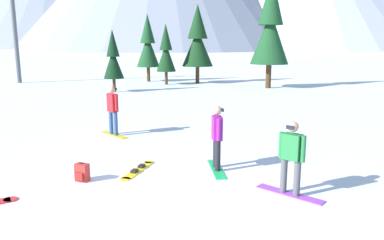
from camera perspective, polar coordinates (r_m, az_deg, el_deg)
name	(u,v)px	position (r m, az deg, el deg)	size (l,w,h in m)	color
ground_plane	(159,203)	(8.23, -5.06, -12.31)	(800.00, 800.00, 0.00)	white
snowboarder_foreground	(291,157)	(8.59, 14.78, -5.39)	(1.38, 1.24, 1.67)	#993FD8
snowboarder_midground	(217,136)	(9.96, 3.79, -2.50)	(0.46, 1.61, 1.73)	#19B259
snowboarder_background	(113,109)	(14.00, -11.88, 1.59)	(1.26, 1.30, 1.80)	yellow
loose_snowboard_near_right	(138,170)	(10.20, -8.15, -7.44)	(0.75, 1.69, 0.09)	yellow
backpack_red	(82,173)	(9.69, -16.28, -7.64)	(0.37, 0.34, 0.47)	red
pine_tree_broad	(113,58)	(26.50, -11.82, 9.13)	(1.38, 1.38, 4.23)	#472D19
pine_tree_twin	(148,45)	(33.33, -6.69, 11.19)	(1.99, 1.99, 5.78)	#472D19
pine_tree_slender	(166,52)	(30.67, -3.96, 10.25)	(1.57, 1.57, 4.83)	#472D19
pine_tree_tall	(198,41)	(31.69, 0.85, 11.90)	(2.55, 2.55, 6.42)	#472D19
pine_tree_young	(270,28)	(28.82, 11.75, 13.47)	(2.80, 2.80, 8.07)	#472D19
ski_lift_tower	(14,17)	(35.27, -25.32, 13.85)	(2.90, 0.36, 9.50)	#595B60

